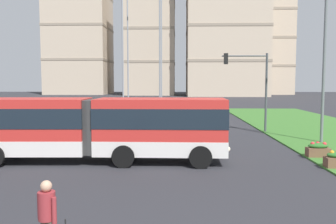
{
  "coord_description": "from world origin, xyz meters",
  "views": [
    {
      "loc": [
        0.31,
        -4.58,
        3.78
      ],
      "look_at": [
        -0.18,
        14.03,
        2.2
      ],
      "focal_mm": 38.03,
      "sensor_mm": 36.0,
      "label": 1
    }
  ],
  "objects": [
    {
      "name": "pedestrian_crossing",
      "position": [
        -2.42,
        2.59,
        1.0
      ],
      "size": [
        0.5,
        0.36,
        1.74
      ],
      "color": "#4C4238",
      "rests_on": "ground"
    },
    {
      "name": "flower_planter_4",
      "position": [
        7.31,
        13.02,
        0.43
      ],
      "size": [
        1.1,
        0.56,
        0.74
      ],
      "color": "brown",
      "rests_on": "grass_median"
    },
    {
      "name": "articulated_bus",
      "position": [
        -3.29,
        12.01,
        1.65
      ],
      "size": [
        11.91,
        2.91,
        3.0
      ],
      "color": "red",
      "rests_on": "ground"
    },
    {
      "name": "car_white_van",
      "position": [
        -6.04,
        20.15,
        0.75
      ],
      "size": [
        4.6,
        2.49,
        1.58
      ],
      "color": "silver",
      "rests_on": "ground"
    },
    {
      "name": "streetlight_median",
      "position": [
        9.21,
        17.37,
        5.23
      ],
      "size": [
        0.7,
        0.28,
        9.57
      ],
      "color": "slate",
      "rests_on": "ground"
    },
    {
      "name": "apartment_tower_eastcentre",
      "position": [
        26.92,
        106.99,
        20.42
      ],
      "size": [
        15.44,
        14.51,
        40.78
      ],
      "color": "#C6B299",
      "rests_on": "ground"
    },
    {
      "name": "apartment_tower_west",
      "position": [
        -30.0,
        106.15,
        24.84
      ],
      "size": [
        18.16,
        17.49,
        49.64
      ],
      "color": "#C6B299",
      "rests_on": "ground"
    },
    {
      "name": "apartment_tower_westcentre",
      "position": [
        -7.61,
        101.8,
        18.03
      ],
      "size": [
        14.3,
        18.45,
        36.02
      ],
      "color": "#C6B299",
      "rests_on": "ground"
    },
    {
      "name": "traffic_light_far_right",
      "position": [
        5.82,
        22.0,
        4.03
      ],
      "size": [
        3.39,
        0.28,
        5.88
      ],
      "color": "#474C51",
      "rests_on": "ground"
    },
    {
      "name": "transmission_pylon",
      "position": [
        -5.53,
        56.25,
        15.58
      ],
      "size": [
        9.0,
        6.24,
        28.35
      ],
      "color": "gray",
      "rests_on": "ground"
    }
  ]
}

